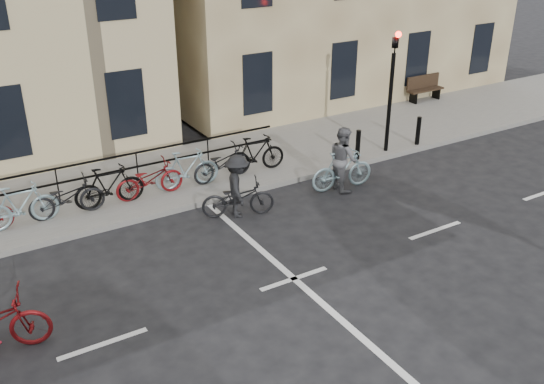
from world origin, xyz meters
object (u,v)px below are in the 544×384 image
traffic_light (392,77)px  bench (424,87)px  cyclist_dark (238,192)px  cyclist_grey (343,164)px

traffic_light → bench: traffic_light is taller
cyclist_dark → cyclist_grey: bearing=-71.3°
traffic_light → cyclist_dark: bearing=-168.2°
traffic_light → bench: size_ratio=2.44×
traffic_light → cyclist_dark: (-5.83, -1.22, -1.82)m
traffic_light → cyclist_grey: bearing=-154.4°
traffic_light → bench: 6.14m
cyclist_grey → bench: bearing=-50.7°
cyclist_grey → traffic_light: bearing=-57.1°
cyclist_grey → cyclist_dark: 3.16m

